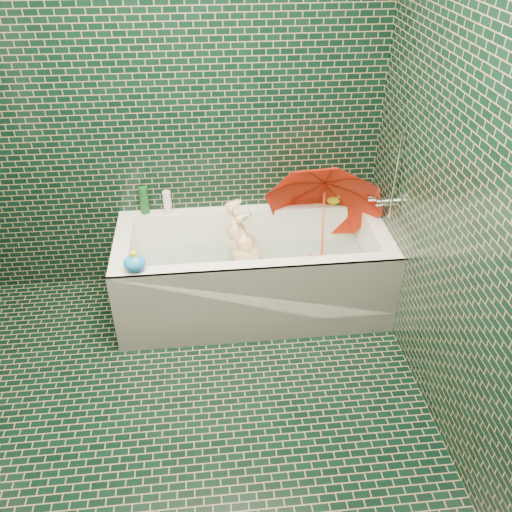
{
  "coord_description": "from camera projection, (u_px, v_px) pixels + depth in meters",
  "views": [
    {
      "loc": [
        0.17,
        -1.8,
        2.33
      ],
      "look_at": [
        0.45,
        0.82,
        0.52
      ],
      "focal_mm": 38.0,
      "sensor_mm": 36.0,
      "label": 1
    }
  ],
  "objects": [
    {
      "name": "floor",
      "position": [
        186.0,
        435.0,
        2.78
      ],
      "size": [
        2.8,
        2.8,
        0.0
      ],
      "primitive_type": "plane",
      "color": "black",
      "rests_on": "ground"
    },
    {
      "name": "wall_back",
      "position": [
        171.0,
        105.0,
        3.22
      ],
      "size": [
        2.8,
        0.0,
        2.8
      ],
      "primitive_type": "plane",
      "rotation": [
        1.57,
        0.0,
        0.0
      ],
      "color": "black",
      "rests_on": "floor"
    },
    {
      "name": "wall_right",
      "position": [
        487.0,
        210.0,
        2.18
      ],
      "size": [
        0.0,
        2.8,
        2.8
      ],
      "primitive_type": "plane",
      "rotation": [
        1.57,
        0.0,
        -1.57
      ],
      "color": "black",
      "rests_on": "floor"
    },
    {
      "name": "bathtub",
      "position": [
        253.0,
        280.0,
        3.52
      ],
      "size": [
        1.7,
        0.75,
        0.55
      ],
      "color": "white",
      "rests_on": "floor"
    },
    {
      "name": "bath_mat",
      "position": [
        253.0,
        285.0,
        3.57
      ],
      "size": [
        1.35,
        0.47,
        0.01
      ],
      "primitive_type": "cube",
      "color": "green",
      "rests_on": "bathtub"
    },
    {
      "name": "water",
      "position": [
        253.0,
        267.0,
        3.49
      ],
      "size": [
        1.48,
        0.53,
        0.0
      ],
      "primitive_type": "cube",
      "color": "silver",
      "rests_on": "bathtub"
    },
    {
      "name": "faucet",
      "position": [
        386.0,
        196.0,
        3.28
      ],
      "size": [
        0.18,
        0.19,
        0.55
      ],
      "color": "silver",
      "rests_on": "wall_right"
    },
    {
      "name": "child",
      "position": [
        252.0,
        268.0,
        3.46
      ],
      "size": [
        0.99,
        0.52,
        0.4
      ],
      "primitive_type": "imported",
      "rotation": [
        -1.37,
        0.0,
        -1.37
      ],
      "color": "#DFBA8B",
      "rests_on": "bathtub"
    },
    {
      "name": "umbrella",
      "position": [
        323.0,
        220.0,
        3.39
      ],
      "size": [
        1.0,
        1.09,
        1.01
      ],
      "primitive_type": "imported",
      "rotation": [
        0.47,
        -0.19,
        -0.32
      ],
      "color": "red",
      "rests_on": "bathtub"
    },
    {
      "name": "soap_bottle_a",
      "position": [
        359.0,
        201.0,
        3.69
      ],
      "size": [
        0.12,
        0.12,
        0.25
      ],
      "primitive_type": "imported",
      "rotation": [
        0.0,
        0.0,
        -0.3
      ],
      "color": "white",
      "rests_on": "bathtub"
    },
    {
      "name": "soap_bottle_b",
      "position": [
        352.0,
        205.0,
        3.65
      ],
      "size": [
        0.09,
        0.09,
        0.18
      ],
      "primitive_type": "imported",
      "rotation": [
        0.0,
        0.0,
        0.04
      ],
      "color": "#4F207A",
      "rests_on": "bathtub"
    },
    {
      "name": "soap_bottle_c",
      "position": [
        351.0,
        203.0,
        3.67
      ],
      "size": [
        0.17,
        0.17,
        0.18
      ],
      "primitive_type": "imported",
      "rotation": [
        0.0,
        0.0,
        0.24
      ],
      "color": "#13441A",
      "rests_on": "bathtub"
    },
    {
      "name": "bottle_right_tall",
      "position": [
        339.0,
        189.0,
        3.61
      ],
      "size": [
        0.07,
        0.07,
        0.21
      ],
      "primitive_type": "cylinder",
      "rotation": [
        0.0,
        0.0,
        -0.26
      ],
      "color": "#13441A",
      "rests_on": "bathtub"
    },
    {
      "name": "bottle_right_pump",
      "position": [
        367.0,
        194.0,
        3.61
      ],
      "size": [
        0.05,
        0.05,
        0.16
      ],
      "primitive_type": "cylinder",
      "rotation": [
        0.0,
        0.0,
        0.07
      ],
      "color": "silver",
      "rests_on": "bathtub"
    },
    {
      "name": "bottle_left_tall",
      "position": [
        144.0,
        200.0,
        3.52
      ],
      "size": [
        0.08,
        0.08,
        0.18
      ],
      "primitive_type": "cylinder",
      "rotation": [
        0.0,
        0.0,
        0.43
      ],
      "color": "#13441A",
      "rests_on": "bathtub"
    },
    {
      "name": "bottle_left_short",
      "position": [
        167.0,
        203.0,
        3.51
      ],
      "size": [
        0.06,
        0.06,
        0.16
      ],
      "primitive_type": "cylinder",
      "rotation": [
        0.0,
        0.0,
        -0.19
      ],
      "color": "white",
      "rests_on": "bathtub"
    },
    {
      "name": "rubber_duck",
      "position": [
        335.0,
        198.0,
        3.63
      ],
      "size": [
        0.13,
        0.11,
        0.1
      ],
      "rotation": [
        0.0,
        0.0,
        -0.4
      ],
      "color": "yellow",
      "rests_on": "bathtub"
    },
    {
      "name": "bath_toy",
      "position": [
        135.0,
        263.0,
        3.0
      ],
      "size": [
        0.13,
        0.1,
        0.12
      ],
      "rotation": [
        0.0,
        0.0,
        -0.0
      ],
      "color": "#1A82F0",
      "rests_on": "bathtub"
    }
  ]
}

